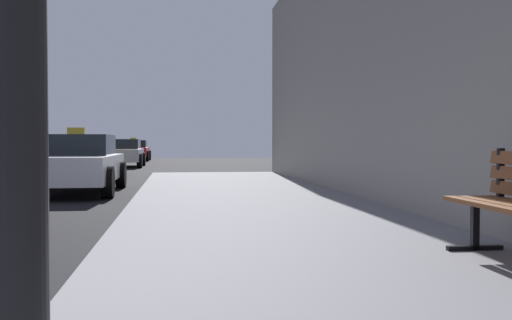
% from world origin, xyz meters
% --- Properties ---
extents(car_white, '(1.94, 4.36, 1.43)m').
position_xyz_m(car_white, '(0.55, 10.21, 0.65)').
color(car_white, white).
rests_on(car_white, ground_plane).
extents(car_yellow, '(1.94, 4.39, 1.27)m').
position_xyz_m(car_yellow, '(-0.38, 16.86, 0.65)').
color(car_yellow, yellow).
rests_on(car_yellow, ground_plane).
extents(car_silver, '(1.97, 4.37, 1.27)m').
position_xyz_m(car_silver, '(0.27, 24.68, 0.65)').
color(car_silver, '#B7B7BF').
rests_on(car_silver, ground_plane).
extents(car_red, '(2.06, 4.49, 1.43)m').
position_xyz_m(car_red, '(0.09, 34.25, 0.65)').
color(car_red, red).
rests_on(car_red, ground_plane).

